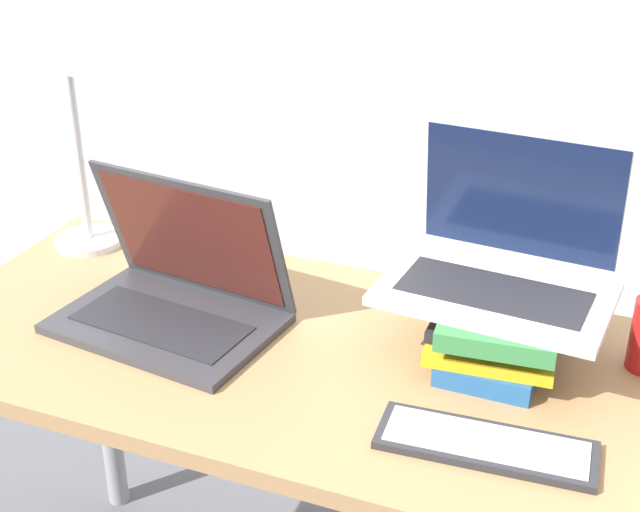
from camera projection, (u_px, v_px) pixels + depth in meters
name	position (u px, v px, depth m)	size (l,w,h in m)	color
desk	(347.00, 402.00, 1.52)	(1.52, 0.63, 0.75)	#9E754C
laptop_left	(175.00, 294.00, 1.56)	(0.41, 0.30, 0.26)	#333338
book_stack	(499.00, 327.00, 1.45)	(0.22, 0.29, 0.11)	#235693
laptop_on_books	(504.00, 259.00, 1.44)	(0.38, 0.27, 0.26)	silver
wireless_keyboard	(486.00, 445.00, 1.26)	(0.32, 0.12, 0.01)	#28282D
desk_lamp	(84.00, 56.00, 1.63)	(0.23, 0.20, 0.55)	silver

